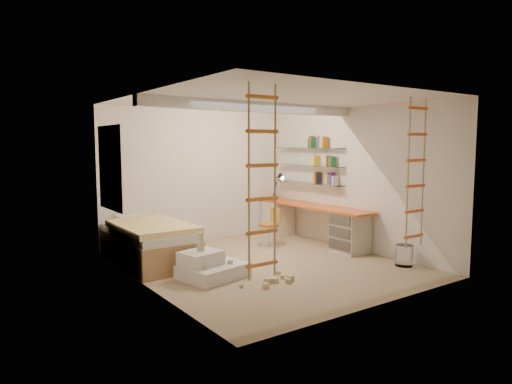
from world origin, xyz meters
TOP-DOWN VIEW (x-y plane):
  - floor at (0.00, 0.00)m, footprint 4.50×4.50m
  - ceiling_beam at (0.00, 0.30)m, footprint 4.00×0.18m
  - window_frame at (-1.97, 1.50)m, footprint 0.06×1.15m
  - window_blind at (-1.93, 1.50)m, footprint 0.02×1.00m
  - rope_ladder_left at (-1.35, -1.75)m, footprint 0.41×0.04m
  - rope_ladder_right at (1.35, -1.75)m, footprint 0.41×0.04m
  - waste_bin at (1.75, -1.30)m, footprint 0.27×0.27m
  - desk at (1.72, 0.86)m, footprint 0.56×2.80m
  - shelves at (1.87, 1.13)m, footprint 0.25×1.80m
  - bed at (-1.48, 1.23)m, footprint 1.02×2.00m
  - task_lamp at (1.67, 1.82)m, footprint 0.14×0.36m
  - swivel_chair at (0.82, 1.01)m, footprint 0.43×0.43m
  - play_platform at (-1.10, -0.10)m, footprint 1.04×0.89m
  - toy_blocks at (-0.73, -0.53)m, footprint 1.18×1.03m
  - books at (1.87, 1.13)m, footprint 0.14×0.58m

SIDE VIEW (x-z plane):
  - floor at x=0.00m, z-range 0.00..0.00m
  - play_platform at x=-1.10m, z-range -0.04..0.36m
  - waste_bin at x=1.75m, z-range 0.00..0.34m
  - toy_blocks at x=-0.73m, z-range -0.15..0.52m
  - swivel_chair at x=0.82m, z-range -0.09..0.63m
  - bed at x=-1.48m, z-range -0.02..0.67m
  - desk at x=1.72m, z-range 0.03..0.78m
  - task_lamp at x=1.67m, z-range 0.85..1.42m
  - shelves at x=1.87m, z-range 1.14..1.86m
  - rope_ladder_left at x=-1.35m, z-range 0.45..2.58m
  - rope_ladder_right at x=1.35m, z-range 0.45..2.58m
  - window_frame at x=-1.97m, z-range 0.88..2.23m
  - window_blind at x=-1.93m, z-range 0.95..2.15m
  - books at x=1.87m, z-range 1.16..2.08m
  - ceiling_beam at x=0.00m, z-range 2.44..2.60m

